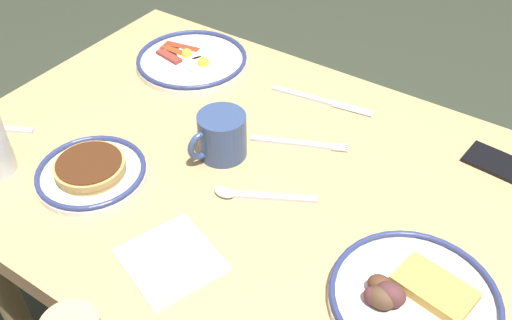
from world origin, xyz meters
The scene contains 10 objects.
dining_table centered at (0.00, 0.00, 0.64)m, with size 1.24×0.82×0.73m.
plate_near_main centered at (0.35, -0.24, 0.74)m, with size 0.27×0.27×0.04m.
plate_center_pancakes centered at (-0.35, 0.11, 0.74)m, with size 0.26×0.26×0.05m.
plate_far_companion centered at (0.26, 0.18, 0.74)m, with size 0.21×0.21×0.04m.
coffee_mug centered at (0.10, -0.01, 0.77)m, with size 0.09×0.12×0.09m.
cell_phone centered at (-0.38, -0.28, 0.73)m, with size 0.14×0.07×0.01m, color black.
paper_napkin centered at (0.01, 0.25, 0.73)m, with size 0.15×0.14×0.00m, color white.
fork_far centered at (-0.02, -0.12, 0.73)m, with size 0.19×0.09×0.01m.
butter_knife centered at (0.02, -0.28, 0.73)m, with size 0.23×0.05×0.01m.
tea_spoon centered at (-0.02, 0.06, 0.73)m, with size 0.17×0.10×0.01m.
Camera 1 is at (-0.44, 0.67, 1.47)m, focal length 40.27 mm.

